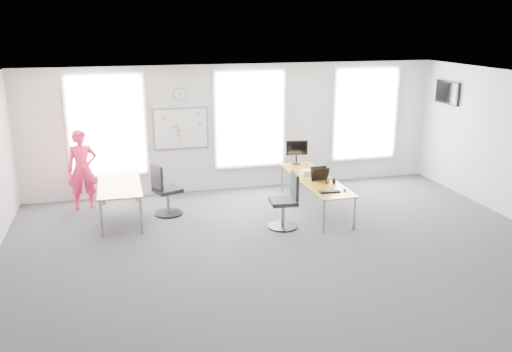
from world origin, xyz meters
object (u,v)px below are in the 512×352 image
object	(u,v)px
desk_left	(119,185)
person	(83,169)
desk_right	(315,180)
keyboard	(330,192)
chair_left	(165,193)
headphones	(330,181)
chair_right	(286,204)
monitor	(297,150)

from	to	relation	value
desk_left	person	size ratio (longest dim) A/B	1.22
desk_right	keyboard	bearing A→B (deg)	-94.14
keyboard	desk_left	bearing A→B (deg)	159.85
chair_left	keyboard	bearing A→B (deg)	-135.10
desk_right	headphones	world-z (taller)	headphones
chair_right	chair_left	size ratio (longest dim) A/B	0.99
keyboard	desk_right	bearing A→B (deg)	85.58
keyboard	headphones	world-z (taller)	headphones
desk_right	person	world-z (taller)	person
desk_left	keyboard	bearing A→B (deg)	-19.86
person	desk_right	bearing A→B (deg)	-21.20
chair_right	keyboard	xyz separation A→B (m)	(0.86, -0.10, 0.21)
person	monitor	xyz separation A→B (m)	(4.83, -0.12, 0.16)
person	keyboard	xyz separation A→B (m)	(4.78, -2.32, -0.17)
keyboard	headphones	xyz separation A→B (m)	(0.23, 0.54, 0.04)
desk_left	keyboard	distance (m)	4.29
chair_right	chair_left	distance (m)	2.61
keyboard	headphones	distance (m)	0.59
chair_right	person	bearing A→B (deg)	-115.03
chair_right	person	world-z (taller)	person
desk_right	chair_right	bearing A→B (deg)	-136.11
keyboard	chair_right	bearing A→B (deg)	173.02
desk_right	desk_left	distance (m)	4.13
person	desk_left	bearing A→B (deg)	-55.25
headphones	chair_right	bearing A→B (deg)	-166.03
keyboard	monitor	xyz separation A→B (m)	(0.05, 2.20, 0.34)
chair_left	headphones	distance (m)	3.47
chair_left	keyboard	size ratio (longest dim) A/B	2.63
chair_left	monitor	world-z (taller)	monitor
chair_left	monitor	bearing A→B (deg)	-96.69
chair_right	keyboard	size ratio (longest dim) A/B	2.62
person	keyboard	world-z (taller)	person
headphones	monitor	xyz separation A→B (m)	(-0.18, 1.66, 0.29)
chair_left	monitor	distance (m)	3.31
desk_left	chair_right	bearing A→B (deg)	-23.16
keyboard	headphones	bearing A→B (deg)	66.42
headphones	monitor	distance (m)	1.70
monitor	chair_left	bearing A→B (deg)	-156.89
chair_right	desk_right	bearing A→B (deg)	138.47
desk_right	person	bearing A→B (deg)	164.75
desk_right	headphones	bearing A→B (deg)	-70.78
desk_right	chair_left	size ratio (longest dim) A/B	2.53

